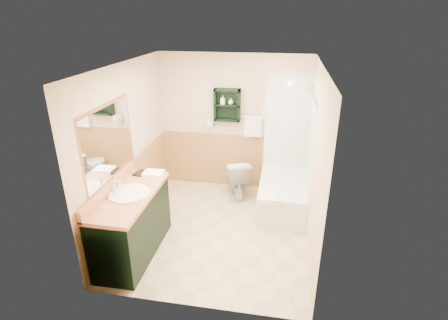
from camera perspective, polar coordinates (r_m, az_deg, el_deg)
floor at (r=5.34m, az=-1.02°, el=-11.24°), size 3.00×3.00×0.00m
back_wall at (r=6.18m, az=1.61°, el=6.03°), size 2.60×0.04×2.40m
left_wall at (r=5.17m, az=-15.63°, el=1.69°), size 0.04×3.00×2.40m
right_wall at (r=4.71m, az=14.83°, el=-0.34°), size 0.04×3.00×2.40m
ceiling at (r=4.45m, az=-1.25°, el=15.43°), size 2.60×3.00×0.04m
wainscot_left at (r=5.45m, az=-14.51°, el=-5.20°), size 2.98×2.98×1.00m
wainscot_back at (r=6.39m, az=1.49°, el=-0.07°), size 2.58×2.58×1.00m
mirror_frame at (r=4.59m, az=-18.29°, el=2.66°), size 1.30×1.30×1.00m
mirror_glass at (r=4.59m, az=-18.24°, el=2.65°), size 1.20×1.20×0.90m
tile_right at (r=5.46m, az=13.76°, el=1.33°), size 1.50×1.50×2.10m
tile_back at (r=6.13m, az=11.07°, el=3.97°), size 0.95×0.95×2.10m
tile_accent at (r=5.21m, az=14.53°, el=10.04°), size 1.50×1.50×0.10m
wall_shelf at (r=5.99m, az=0.52°, el=8.97°), size 0.45×0.15×0.55m
hair_dryer at (r=6.17m, az=-2.22°, el=5.98°), size 0.10×0.24×0.18m
towel_bar at (r=6.03m, az=4.83°, el=7.01°), size 0.40×0.06×0.40m
curtain_rod at (r=5.19m, az=6.32°, el=11.70°), size 0.03×1.60×0.03m
shower_curtain at (r=5.58m, az=6.08°, el=3.47°), size 1.05×1.05×1.70m
vanity at (r=4.80m, az=-14.70°, el=-10.08°), size 0.59×1.41×0.90m
bathtub at (r=5.89m, az=9.52°, el=-5.28°), size 0.74×1.50×0.49m
toilet at (r=6.09m, az=2.00°, el=-2.88°), size 0.60×0.80×0.70m
counter_towel at (r=5.02m, az=-11.45°, el=-2.10°), size 0.28×0.22×0.04m
vanity_book at (r=5.09m, az=-14.26°, el=-0.97°), size 0.15×0.06×0.21m
tub_towel at (r=5.09m, az=7.42°, el=-6.30°), size 0.24×0.20×0.07m
soap_bottle_a at (r=5.99m, az=-0.19°, el=9.44°), size 0.08×0.16×0.07m
soap_bottle_b at (r=5.97m, az=1.11°, el=9.45°), size 0.09×0.11×0.08m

